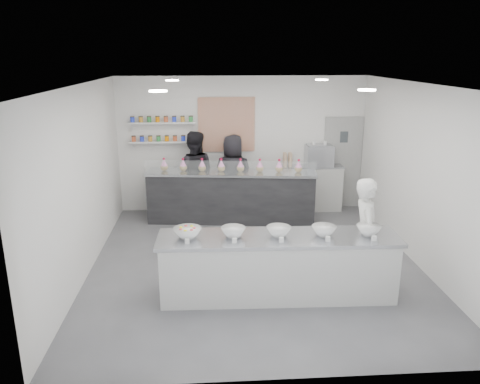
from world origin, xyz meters
name	(u,v)px	position (x,y,z in m)	size (l,w,h in m)	color
floor	(255,263)	(0.00, 0.00, 0.00)	(6.00, 6.00, 0.00)	#515156
ceiling	(256,84)	(0.00, 0.00, 3.00)	(6.00, 6.00, 0.00)	white
back_wall	(242,144)	(0.00, 3.00, 1.50)	(5.50, 5.50, 0.00)	white
left_wall	(83,182)	(-2.75, 0.00, 1.50)	(6.00, 6.00, 0.00)	white
right_wall	(420,176)	(2.75, 0.00, 1.50)	(6.00, 6.00, 0.00)	white
back_door	(342,163)	(2.30, 2.97, 1.05)	(0.88, 0.04, 2.10)	#979794
pattern_panel	(226,125)	(-0.35, 2.98, 1.95)	(1.25, 0.03, 1.20)	#A53100
jar_shelf_lower	(163,142)	(-1.75, 2.90, 1.60)	(1.45, 0.22, 0.04)	silver
jar_shelf_upper	(162,123)	(-1.75, 2.90, 2.02)	(1.45, 0.22, 0.04)	silver
preserve_jars	(162,129)	(-1.75, 2.88, 1.88)	(1.45, 0.10, 0.56)	#D45A2E
downlight_0	(158,91)	(-1.40, -1.00, 2.98)	(0.24, 0.24, 0.02)	white
downlight_1	(367,90)	(1.40, -1.00, 2.98)	(0.24, 0.24, 0.02)	white
downlight_2	(172,80)	(-1.40, 1.60, 2.98)	(0.24, 0.24, 0.02)	white
downlight_3	(322,80)	(1.40, 1.60, 2.98)	(0.24, 0.24, 0.02)	white
prep_counter	(278,266)	(0.22, -1.14, 0.47)	(3.47, 0.79, 0.95)	beige
back_bar	(231,197)	(-0.30, 2.13, 0.55)	(3.53, 0.65, 1.09)	black
sneeze_guard	(230,168)	(-0.33, 1.82, 1.24)	(3.48, 0.01, 0.30)	white
espresso_ledge	(311,188)	(1.55, 2.78, 0.52)	(1.40, 0.45, 1.04)	beige
espresso_machine	(319,156)	(1.71, 2.78, 1.27)	(0.60, 0.41, 0.46)	#93969E
cup_stacks	(288,159)	(1.00, 2.78, 1.19)	(0.24, 0.24, 0.30)	tan
prep_bowls	(279,232)	(0.22, -1.14, 1.02)	(2.95, 0.45, 0.14)	white
label_cards	(285,248)	(0.24, -1.64, 0.98)	(2.66, 0.04, 0.07)	white
cookie_bags	(231,165)	(-0.30, 2.13, 1.23)	(2.96, 0.16, 0.28)	#FF81D7
woman_prep	(366,234)	(1.57, -0.92, 0.86)	(0.63, 0.41, 1.72)	white
staff_left	(194,174)	(-1.08, 2.60, 0.94)	(0.91, 0.71, 1.88)	black
staff_right	(233,176)	(-0.23, 2.53, 0.90)	(0.88, 0.58, 1.81)	black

